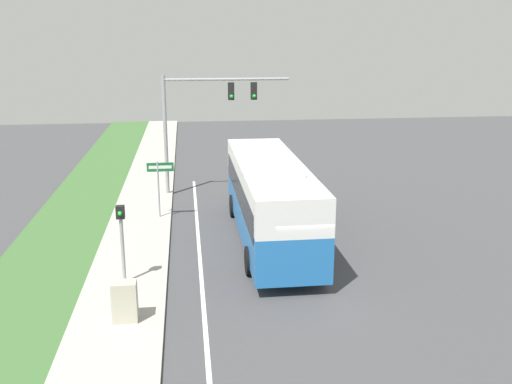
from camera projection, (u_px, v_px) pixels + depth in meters
The scene contains 9 objects.
ground_plane at pixel (306, 283), 19.84m from camera, with size 80.00×80.00×0.00m, color #424244.
sidewalk at pixel (124, 290), 19.08m from camera, with size 2.80×80.00×0.12m.
grass_verge at pixel (25, 296), 18.70m from camera, with size 3.60×80.00×0.10m.
lane_divider_near at pixel (202, 288), 19.41m from camera, with size 0.14×30.00×0.01m.
bus at pixel (270, 195), 23.50m from camera, with size 2.75×11.22×3.59m.
signal_gantry at pixel (203, 109), 29.92m from camera, with size 6.65×0.41×6.40m.
pedestrian_signal at pixel (122, 231), 19.11m from camera, with size 0.28×0.34×2.86m.
street_sign at pixel (159, 179), 26.31m from camera, with size 1.23×0.08×2.75m.
utility_cabinet at pixel (125, 301), 16.78m from camera, with size 0.73×0.51×1.24m.
Camera 1 is at (-3.98, -17.96, 8.25)m, focal length 40.00 mm.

